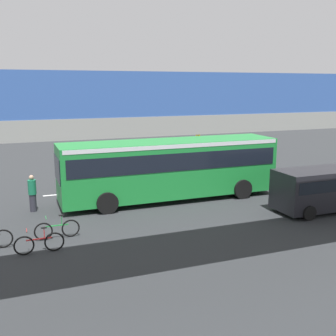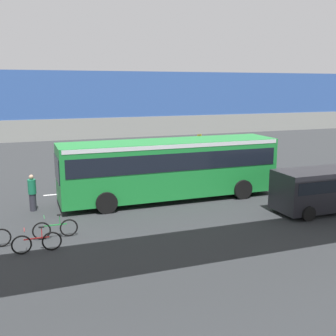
{
  "view_description": "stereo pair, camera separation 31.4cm",
  "coord_description": "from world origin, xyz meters",
  "px_view_note": "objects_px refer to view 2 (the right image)",
  "views": [
    {
      "loc": [
        8.27,
        20.39,
        5.95
      ],
      "look_at": [
        0.61,
        0.43,
        1.6
      ],
      "focal_mm": 43.3,
      "sensor_mm": 36.0,
      "label": 1
    },
    {
      "loc": [
        7.97,
        20.5,
        5.95
      ],
      "look_at": [
        0.61,
        0.43,
        1.6
      ],
      "focal_mm": 43.3,
      "sensor_mm": 36.0,
      "label": 2
    }
  ],
  "objects_px": {
    "bicycle_green": "(55,229)",
    "parked_van": "(323,187)",
    "city_bus": "(170,165)",
    "pedestrian": "(32,193)",
    "traffic_sign": "(199,146)",
    "bicycle_red": "(37,243)"
  },
  "relations": [
    {
      "from": "bicycle_green",
      "to": "parked_van",
      "type": "bearing_deg",
      "value": 176.36
    },
    {
      "from": "city_bus",
      "to": "pedestrian",
      "type": "relative_size",
      "value": 6.44
    },
    {
      "from": "traffic_sign",
      "to": "parked_van",
      "type": "bearing_deg",
      "value": 100.28
    },
    {
      "from": "parked_van",
      "to": "bicycle_red",
      "type": "xyz_separation_m",
      "value": [
        13.15,
        0.46,
        -0.81
      ]
    },
    {
      "from": "city_bus",
      "to": "bicycle_red",
      "type": "height_order",
      "value": "city_bus"
    },
    {
      "from": "parked_van",
      "to": "bicycle_green",
      "type": "bearing_deg",
      "value": -3.64
    },
    {
      "from": "city_bus",
      "to": "bicycle_green",
      "type": "distance_m",
      "value": 7.42
    },
    {
      "from": "traffic_sign",
      "to": "city_bus",
      "type": "bearing_deg",
      "value": 53.07
    },
    {
      "from": "parked_van",
      "to": "city_bus",
      "type": "bearing_deg",
      "value": -36.26
    },
    {
      "from": "parked_van",
      "to": "pedestrian",
      "type": "xyz_separation_m",
      "value": [
        13.1,
        -4.87,
        -0.3
      ]
    },
    {
      "from": "city_bus",
      "to": "bicycle_green",
      "type": "height_order",
      "value": "city_bus"
    },
    {
      "from": "bicycle_green",
      "to": "traffic_sign",
      "type": "xyz_separation_m",
      "value": [
        -10.54,
        -9.46,
        1.52
      ]
    },
    {
      "from": "traffic_sign",
      "to": "pedestrian",
      "type": "bearing_deg",
      "value": 25.55
    },
    {
      "from": "bicycle_green",
      "to": "traffic_sign",
      "type": "relative_size",
      "value": 0.63
    },
    {
      "from": "bicycle_green",
      "to": "pedestrian",
      "type": "height_order",
      "value": "pedestrian"
    },
    {
      "from": "bicycle_red",
      "to": "pedestrian",
      "type": "xyz_separation_m",
      "value": [
        -0.05,
        -5.33,
        0.51
      ]
    },
    {
      "from": "parked_van",
      "to": "pedestrian",
      "type": "height_order",
      "value": "parked_van"
    },
    {
      "from": "city_bus",
      "to": "parked_van",
      "type": "distance_m",
      "value": 7.67
    },
    {
      "from": "pedestrian",
      "to": "bicycle_red",
      "type": "bearing_deg",
      "value": 89.42
    },
    {
      "from": "bicycle_red",
      "to": "pedestrian",
      "type": "height_order",
      "value": "pedestrian"
    },
    {
      "from": "bicycle_green",
      "to": "traffic_sign",
      "type": "bearing_deg",
      "value": -138.1
    },
    {
      "from": "bicycle_green",
      "to": "traffic_sign",
      "type": "distance_m",
      "value": 14.24
    }
  ]
}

